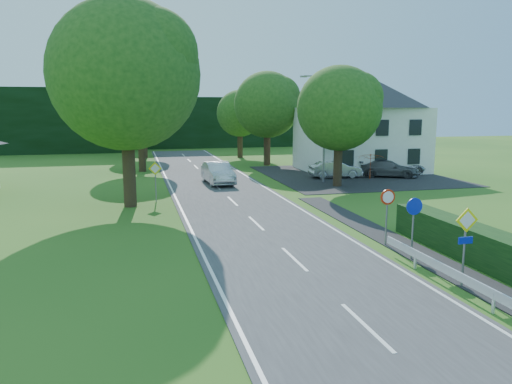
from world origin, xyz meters
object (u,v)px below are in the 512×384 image
object	(u,v)px
moving_car	(218,173)
parasol	(371,166)
parked_car_grey	(388,169)
parked_car_red	(345,167)
parked_car_silver_b	(399,167)
streetlight	(323,123)
parked_car_silver_a	(335,169)
motorcycle	(219,175)

from	to	relation	value
moving_car	parasol	world-z (taller)	parasol
moving_car	parked_car_grey	bearing A→B (deg)	-1.68
parked_car_red	parked_car_grey	xyz separation A→B (m)	(3.17, -1.54, -0.07)
parasol	parked_car_grey	bearing A→B (deg)	19.70
moving_car	parked_car_silver_b	size ratio (longest dim) A/B	1.11
streetlight	moving_car	world-z (taller)	streetlight
parked_car_grey	parked_car_silver_b	size ratio (longest dim) A/B	1.06
parked_car_silver_a	parked_car_grey	size ratio (longest dim) A/B	0.91
motorcycle	parasol	xyz separation A→B (m)	(11.94, -1.64, 0.52)
parked_car_red	parked_car_silver_b	world-z (taller)	parked_car_red
parked_car_silver_b	parasol	distance (m)	4.38
moving_car	parked_car_grey	world-z (taller)	moving_car
motorcycle	parked_car_silver_b	world-z (taller)	parked_car_silver_b
streetlight	moving_car	distance (m)	8.64
parked_car_red	moving_car	bearing A→B (deg)	88.98
moving_car	parasol	bearing A→B (deg)	-4.68
moving_car	parked_car_silver_a	xyz separation A→B (m)	(9.74, 0.93, -0.11)
parked_car_silver_a	parked_car_silver_b	xyz separation A→B (m)	(6.24, 0.92, -0.08)
moving_car	parasol	distance (m)	12.21
motorcycle	moving_car	bearing A→B (deg)	-111.62
parked_car_silver_b	parked_car_grey	bearing A→B (deg)	134.96
parked_car_grey	parasol	bearing A→B (deg)	136.41
moving_car	parked_car_red	xyz separation A→B (m)	(10.95, 1.90, -0.06)
streetlight	parasol	bearing A→B (deg)	9.80
streetlight	parasol	size ratio (longest dim) A/B	3.54
moving_car	parked_car_silver_a	distance (m)	9.78
motorcycle	parasol	world-z (taller)	parasol
motorcycle	parked_car_silver_a	bearing A→B (deg)	-12.35
streetlight	parked_car_red	bearing A→B (deg)	43.25
streetlight	parked_car_silver_a	distance (m)	4.69
motorcycle	parked_car_red	xyz separation A→B (m)	(10.68, 0.59, 0.24)
parasol	parked_car_red	bearing A→B (deg)	119.27
moving_car	parked_car_silver_a	bearing A→B (deg)	2.36
parked_car_grey	parasol	size ratio (longest dim) A/B	2.05
moving_car	motorcycle	xyz separation A→B (m)	(0.27, 1.31, -0.30)
streetlight	parked_car_silver_a	xyz separation A→B (m)	(1.97, 2.03, -3.73)
moving_car	parked_car_silver_b	bearing A→B (deg)	3.49
parasol	streetlight	bearing A→B (deg)	-170.20
motorcycle	parasol	size ratio (longest dim) A/B	0.84
moving_car	parked_car_grey	distance (m)	14.13
moving_car	parked_car_red	world-z (taller)	moving_car
moving_car	parked_car_silver_a	world-z (taller)	moving_car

